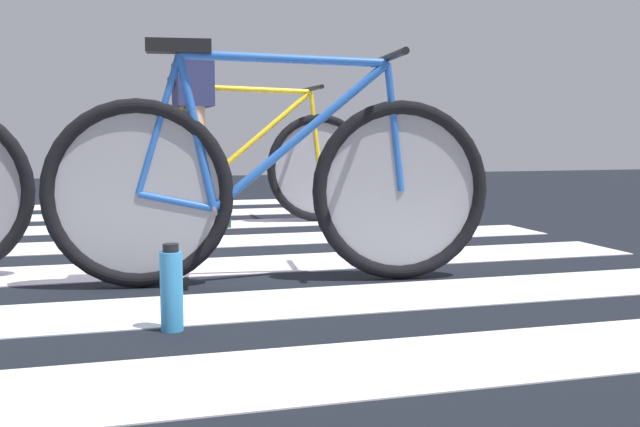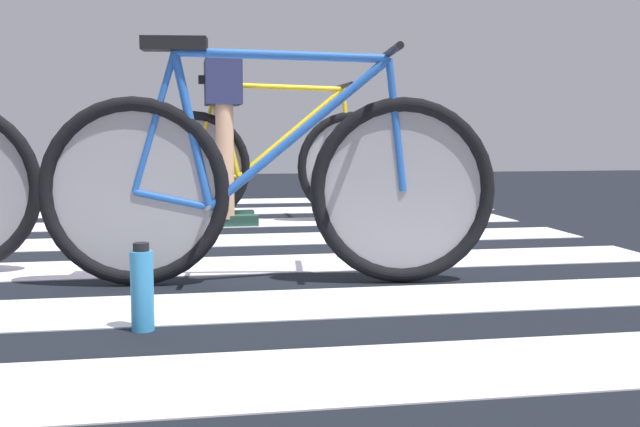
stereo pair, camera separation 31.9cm
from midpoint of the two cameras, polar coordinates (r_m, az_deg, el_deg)
The scene contains 6 objects.
ground at distance 3.56m, azimuth -18.92°, elevation -3.81°, with size 18.00×14.00×0.02m.
crosswalk_markings at distance 3.66m, azimuth -19.37°, elevation -3.37°, with size 5.45×5.78×0.00m.
bicycle_1_of_3 at distance 2.85m, azimuth -6.81°, elevation 2.10°, with size 1.73×0.52×0.93m.
bicycle_3_of_3 at distance 4.80m, azimuth -7.79°, elevation 3.69°, with size 1.74×0.52×0.93m.
cyclist_3_of_3 at distance 4.76m, azimuth -11.56°, elevation 7.00°, with size 0.31×0.41×1.03m.
water_bottle at distance 2.25m, azimuth -15.37°, elevation -5.85°, with size 0.07×0.07×0.26m.
Camera 1 is at (0.04, -3.51, 0.60)m, focal length 41.77 mm.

